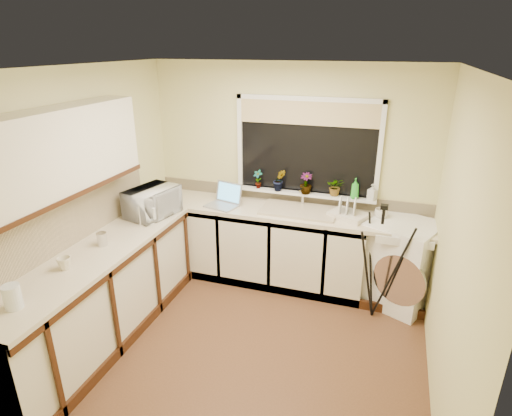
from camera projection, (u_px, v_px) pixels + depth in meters
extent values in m
plane|color=brown|center=(246.00, 344.00, 3.93)|extent=(3.20, 3.20, 0.00)
plane|color=white|center=(243.00, 68.00, 3.04)|extent=(3.20, 3.20, 0.00)
plane|color=beige|center=(289.00, 174.00, 4.81)|extent=(3.20, 0.00, 3.20)
plane|color=beige|center=(146.00, 335.00, 2.16)|extent=(3.20, 0.00, 3.20)
plane|color=beige|center=(84.00, 202.00, 3.95)|extent=(0.00, 3.00, 3.00)
plane|color=beige|center=(454.00, 252.00, 3.02)|extent=(0.00, 3.00, 3.00)
cube|color=silver|center=(254.00, 244.00, 4.93)|extent=(2.55, 0.60, 0.86)
cube|color=silver|center=(102.00, 297.00, 3.89)|extent=(0.54, 2.40, 0.86)
cube|color=beige|center=(281.00, 211.00, 4.67)|extent=(3.20, 0.60, 0.04)
cube|color=beige|center=(95.00, 254.00, 3.72)|extent=(0.60, 2.40, 0.04)
cube|color=silver|center=(51.00, 155.00, 3.29)|extent=(0.28, 1.90, 0.70)
cube|color=beige|center=(64.00, 224.00, 3.72)|extent=(0.02, 2.40, 0.45)
cube|color=beige|center=(288.00, 195.00, 4.89)|extent=(3.20, 0.02, 0.14)
cube|color=black|center=(307.00, 148.00, 4.62)|extent=(1.50, 0.02, 1.00)
cube|color=tan|center=(308.00, 113.00, 4.46)|extent=(1.50, 0.02, 0.25)
cube|color=white|center=(304.00, 193.00, 4.76)|extent=(1.60, 0.14, 0.03)
cube|color=tan|center=(299.00, 210.00, 4.60)|extent=(0.82, 0.46, 0.03)
cylinder|color=silver|center=(303.00, 196.00, 4.72)|extent=(0.03, 0.03, 0.24)
cube|color=white|center=(400.00, 263.00, 4.44)|extent=(0.85, 0.84, 0.92)
cube|color=#9E9DA5|center=(221.00, 206.00, 4.74)|extent=(0.39, 0.32, 0.02)
cube|color=#52A8DE|center=(229.00, 192.00, 4.81)|extent=(0.34, 0.15, 0.23)
cylinder|color=white|center=(146.00, 213.00, 4.28)|extent=(0.17, 0.17, 0.22)
cube|color=beige|center=(348.00, 215.00, 4.43)|extent=(0.46, 0.41, 0.06)
cylinder|color=white|center=(12.00, 297.00, 2.90)|extent=(0.12, 0.12, 0.18)
cylinder|color=silver|center=(102.00, 239.00, 3.82)|extent=(0.09, 0.09, 0.12)
imported|color=silver|center=(152.00, 202.00, 4.46)|extent=(0.48, 0.61, 0.30)
imported|color=#999999|center=(258.00, 179.00, 4.85)|extent=(0.13, 0.11, 0.22)
imported|color=#999999|center=(279.00, 180.00, 4.75)|extent=(0.17, 0.16, 0.25)
imported|color=#999999|center=(306.00, 183.00, 4.67)|extent=(0.15, 0.15, 0.24)
imported|color=#999999|center=(336.00, 187.00, 4.61)|extent=(0.20, 0.18, 0.21)
imported|color=green|center=(355.00, 189.00, 4.52)|extent=(0.09, 0.09, 0.23)
imported|color=#999999|center=(372.00, 192.00, 4.49)|extent=(0.10, 0.11, 0.18)
imported|color=silver|center=(381.00, 214.00, 4.40)|extent=(0.16, 0.16, 0.11)
imported|color=beige|center=(64.00, 263.00, 3.42)|extent=(0.12, 0.12, 0.10)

